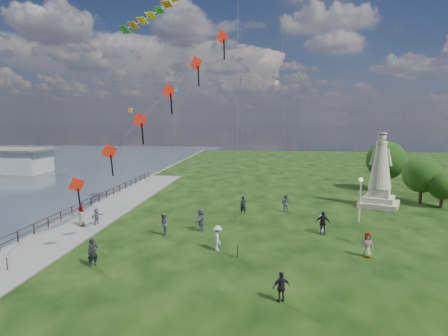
# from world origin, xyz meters

# --- Properties ---
(waterfront) EXTENTS (200.00, 200.00, 1.51)m
(waterfront) POSITION_xyz_m (-15.24, 8.99, -0.06)
(waterfront) COLOR #2D3D44
(waterfront) RESTS_ON ground
(statue) EXTENTS (5.10, 5.10, 7.94)m
(statue) POSITION_xyz_m (14.52, 19.70, 3.00)
(statue) COLOR tan
(statue) RESTS_ON ground
(lamppost) EXTENTS (0.38, 0.38, 4.13)m
(lamppost) POSITION_xyz_m (10.92, 13.11, 2.98)
(lamppost) COLOR silver
(lamppost) RESTS_ON ground
(tree_row) EXTENTS (6.99, 13.31, 6.55)m
(tree_row) POSITION_xyz_m (18.80, 25.74, 3.62)
(tree_row) COLOR #382314
(tree_row) RESTS_ON ground
(person_0) EXTENTS (0.80, 0.77, 1.84)m
(person_0) POSITION_xyz_m (-8.59, 0.40, 0.92)
(person_0) COLOR black
(person_0) RESTS_ON ground
(person_1) EXTENTS (0.90, 1.06, 1.86)m
(person_1) POSITION_xyz_m (-5.82, 7.08, 0.93)
(person_1) COLOR #595960
(person_1) RESTS_ON ground
(person_2) EXTENTS (0.98, 1.31, 1.82)m
(person_2) POSITION_xyz_m (-1.03, 4.26, 0.91)
(person_2) COLOR silver
(person_2) RESTS_ON ground
(person_3) EXTENTS (1.06, 0.79, 1.62)m
(person_3) POSITION_xyz_m (3.22, -3.00, 0.81)
(person_3) COLOR black
(person_3) RESTS_ON ground
(person_4) EXTENTS (0.90, 0.62, 1.71)m
(person_4) POSITION_xyz_m (9.31, 4.10, 0.85)
(person_4) COLOR #595960
(person_4) RESTS_ON ground
(person_5) EXTENTS (1.00, 1.50, 1.49)m
(person_5) POSITION_xyz_m (-12.49, 9.23, 0.75)
(person_5) COLOR #595960
(person_5) RESTS_ON ground
(person_6) EXTENTS (0.71, 0.50, 1.82)m
(person_6) POSITION_xyz_m (0.18, 14.68, 0.91)
(person_6) COLOR black
(person_6) RESTS_ON ground
(person_7) EXTENTS (0.97, 0.74, 1.78)m
(person_7) POSITION_xyz_m (4.37, 16.21, 0.89)
(person_7) COLOR #595960
(person_7) RESTS_ON ground
(person_8) EXTENTS (0.96, 1.03, 1.44)m
(person_8) POSITION_xyz_m (7.06, 9.68, 0.72)
(person_8) COLOR silver
(person_8) RESTS_ON ground
(person_9) EXTENTS (1.22, 0.80, 1.93)m
(person_9) POSITION_xyz_m (7.03, 8.98, 0.96)
(person_9) COLOR black
(person_9) RESTS_ON ground
(person_10) EXTENTS (0.78, 0.98, 1.75)m
(person_10) POSITION_xyz_m (-13.67, 8.79, 0.87)
(person_10) COLOR #595960
(person_10) RESTS_ON ground
(person_11) EXTENTS (0.88, 1.84, 1.94)m
(person_11) POSITION_xyz_m (-3.04, 8.72, 0.97)
(person_11) COLOR #595960
(person_11) RESTS_ON ground
(red_kite_train) EXTENTS (12.80, 9.35, 16.15)m
(red_kite_train) POSITION_xyz_m (-5.77, 4.61, 10.01)
(red_kite_train) COLOR black
(red_kite_train) RESTS_ON ground
(small_kites) EXTENTS (29.45, 14.94, 29.31)m
(small_kites) POSITION_xyz_m (2.88, 22.79, 14.75)
(small_kites) COLOR teal
(small_kites) RESTS_ON ground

